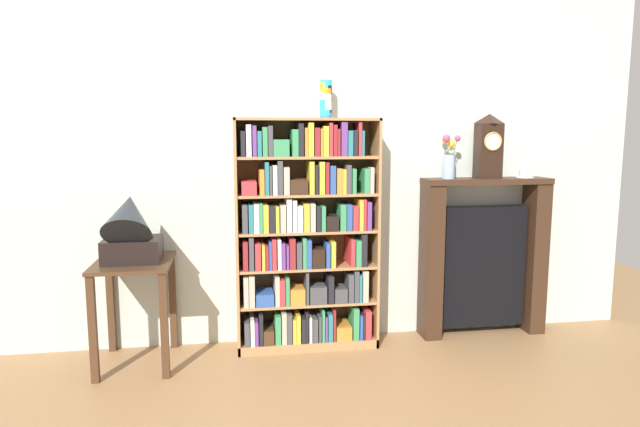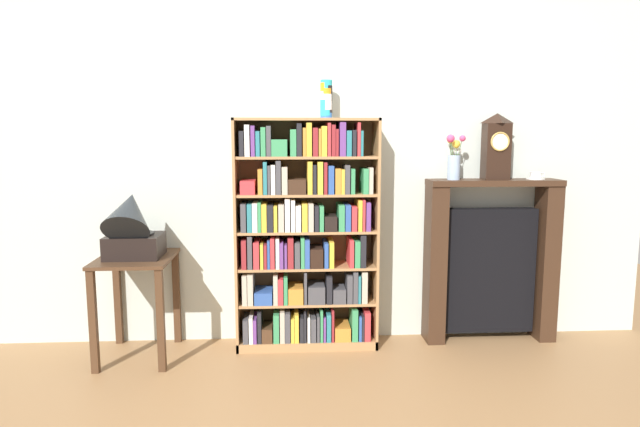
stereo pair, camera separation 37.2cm
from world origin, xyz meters
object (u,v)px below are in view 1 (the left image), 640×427
cup_stack (326,99)px  side_table_left (135,287)px  flower_vase (449,159)px  teacup_with_saucer (525,175)px  bookshelf (305,240)px  mantel_clock (488,146)px  gramophone (130,229)px  fireplace_mantel (482,258)px

cup_stack → side_table_left: cup_stack is taller
flower_vase → teacup_with_saucer: 0.59m
bookshelf → side_table_left: bearing=-173.4°
flower_vase → teacup_with_saucer: flower_vase is taller
flower_vase → mantel_clock: bearing=-0.1°
teacup_with_saucer → gramophone: bearing=-175.3°
fireplace_mantel → flower_vase: 0.78m
mantel_clock → teacup_with_saucer: bearing=0.4°
bookshelf → gramophone: 1.12m
gramophone → side_table_left: bearing=90.0°
cup_stack → fireplace_mantel: cup_stack is taller
fireplace_mantel → mantel_clock: size_ratio=2.54×
flower_vase → fireplace_mantel: bearing=3.7°
cup_stack → flower_vase: size_ratio=0.81×
side_table_left → gramophone: gramophone is taller
cup_stack → side_table_left: 1.72m
bookshelf → cup_stack: size_ratio=6.25×
fireplace_mantel → teacup_with_saucer: bearing=-3.4°
fireplace_mantel → mantel_clock: 0.81m
mantel_clock → gramophone: bearing=-174.7°
flower_vase → teacup_with_saucer: (0.58, 0.00, -0.12)m
bookshelf → flower_vase: bookshelf is taller
side_table_left → flower_vase: size_ratio=2.18×
gramophone → fireplace_mantel: 2.44m
mantel_clock → flower_vase: mantel_clock is taller
bookshelf → teacup_with_saucer: bearing=1.4°
bookshelf → fireplace_mantel: bearing=2.5°
cup_stack → side_table_left: size_ratio=0.37×
bookshelf → gramophone: size_ratio=3.07×
fireplace_mantel → cup_stack: bearing=-178.8°
cup_stack → teacup_with_saucer: cup_stack is taller
fireplace_mantel → teacup_with_saucer: teacup_with_saucer is taller
mantel_clock → teacup_with_saucer: 0.35m
cup_stack → gramophone: cup_stack is taller
bookshelf → mantel_clock: 1.46m
side_table_left → mantel_clock: bearing=3.9°
gramophone → flower_vase: flower_vase is taller
flower_vase → side_table_left: bearing=-175.6°
mantel_clock → cup_stack: bearing=-179.8°
cup_stack → teacup_with_saucer: size_ratio=1.93×
gramophone → teacup_with_saucer: teacup_with_saucer is taller
cup_stack → side_table_left: (-1.25, -0.16, -1.18)m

